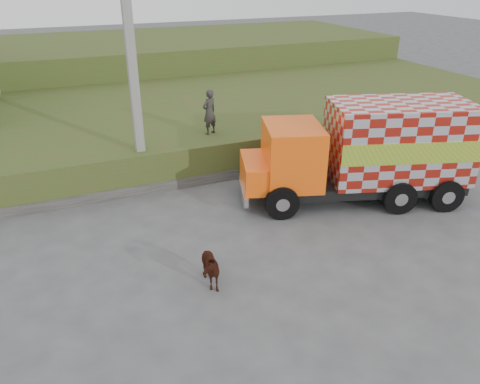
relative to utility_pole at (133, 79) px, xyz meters
name	(u,v)px	position (x,y,z in m)	size (l,w,h in m)	color
ground	(210,242)	(1.00, -4.60, -4.08)	(120.00, 120.00, 0.00)	#474749
embankment	(139,125)	(1.00, 5.40, -3.33)	(40.00, 12.00, 1.50)	#30551C
embankment_far	(101,64)	(1.00, 17.40, -2.58)	(40.00, 12.00, 3.00)	#30551C
retaining_strip	(119,192)	(-1.00, -0.40, -3.88)	(16.00, 0.50, 0.40)	#595651
utility_pole	(133,79)	(0.00, 0.00, 0.00)	(1.20, 0.30, 8.00)	gray
cargo_truck	(367,152)	(7.01, -3.88, -2.30)	(8.12, 4.64, 3.45)	black
cow	(207,267)	(0.24, -6.49, -3.55)	(0.57, 1.25, 1.06)	black
pedestrian	(209,112)	(2.95, 0.80, -1.69)	(0.64, 0.42, 1.76)	#312F2C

